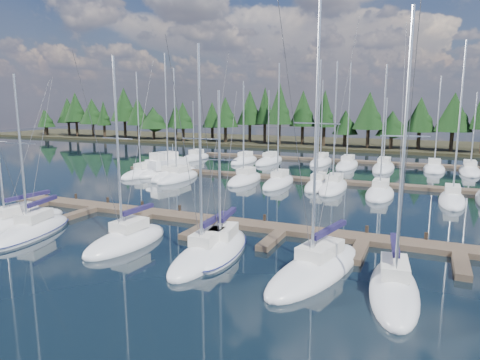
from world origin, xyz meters
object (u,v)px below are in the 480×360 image
at_px(front_sailboat_0, 12,224).
at_px(main_dock, 211,223).
at_px(front_sailboat_5, 316,269).
at_px(front_sailboat_6, 394,289).
at_px(front_sailboat_4, 222,248).
at_px(front_sailboat_2, 127,241).
at_px(front_sailboat_3, 205,254).
at_px(motor_yacht_left, 167,170).
at_px(front_sailboat_1, 32,231).

bearing_deg(front_sailboat_0, main_dock, 26.14).
xyz_separation_m(front_sailboat_5, front_sailboat_6, (4.35, -1.15, 0.02)).
bearing_deg(front_sailboat_4, front_sailboat_0, -175.14).
bearing_deg(front_sailboat_6, front_sailboat_2, 177.08).
height_order(front_sailboat_0, front_sailboat_2, front_sailboat_2).
height_order(front_sailboat_2, front_sailboat_3, front_sailboat_3).
height_order(front_sailboat_6, motor_yacht_left, front_sailboat_6).
height_order(front_sailboat_1, front_sailboat_3, front_sailboat_3).
relative_size(front_sailboat_0, front_sailboat_3, 0.90).
xyz_separation_m(front_sailboat_0, front_sailboat_6, (28.82, -0.64, 0.03)).
xyz_separation_m(front_sailboat_0, motor_yacht_left, (-3.17, 27.11, 0.27)).
bearing_deg(front_sailboat_1, motor_yacht_left, 102.67).
height_order(front_sailboat_1, motor_yacht_left, front_sailboat_1).
bearing_deg(front_sailboat_0, front_sailboat_1, -13.08).
xyz_separation_m(front_sailboat_4, front_sailboat_5, (6.56, -1.01, 0.02)).
distance_m(front_sailboat_3, front_sailboat_5, 7.03).
distance_m(front_sailboat_4, front_sailboat_6, 11.12).
xyz_separation_m(front_sailboat_2, front_sailboat_3, (6.36, -0.26, 0.00)).
bearing_deg(main_dock, front_sailboat_6, -27.64).
relative_size(front_sailboat_5, motor_yacht_left, 1.47).
distance_m(main_dock, front_sailboat_6, 16.45).
bearing_deg(front_sailboat_1, front_sailboat_6, 0.18).
xyz_separation_m(main_dock, front_sailboat_5, (10.22, -6.48, 0.09)).
distance_m(front_sailboat_1, front_sailboat_4, 14.99).
height_order(main_dock, front_sailboat_5, front_sailboat_5).
relative_size(front_sailboat_0, front_sailboat_2, 0.93).
relative_size(front_sailboat_0, front_sailboat_5, 0.80).
bearing_deg(main_dock, front_sailboat_2, -115.11).
distance_m(front_sailboat_2, motor_yacht_left, 30.40).
distance_m(main_dock, front_sailboat_2, 7.43).
distance_m(front_sailboat_5, front_sailboat_6, 4.50).
distance_m(front_sailboat_0, motor_yacht_left, 27.29).
bearing_deg(front_sailboat_4, front_sailboat_2, -169.56).
distance_m(front_sailboat_4, front_sailboat_5, 6.64).
height_order(front_sailboat_5, front_sailboat_6, front_sailboat_5).
distance_m(front_sailboat_3, front_sailboat_4, 1.58).
distance_m(main_dock, front_sailboat_0, 15.87).
xyz_separation_m(front_sailboat_0, front_sailboat_2, (11.09, 0.27, 0.01)).
bearing_deg(front_sailboat_2, front_sailboat_1, -173.01).
bearing_deg(front_sailboat_6, main_dock, 152.36).
bearing_deg(front_sailboat_0, front_sailboat_5, 1.20).
distance_m(front_sailboat_2, front_sailboat_6, 17.75).
xyz_separation_m(front_sailboat_4, motor_yacht_left, (-21.08, 25.58, 0.28)).
relative_size(main_dock, front_sailboat_1, 3.50).
relative_size(main_dock, front_sailboat_2, 3.25).
relative_size(front_sailboat_4, motor_yacht_left, 1.05).
bearing_deg(front_sailboat_3, front_sailboat_1, -177.12).
distance_m(front_sailboat_1, motor_yacht_left, 28.52).
distance_m(front_sailboat_3, front_sailboat_6, 11.38).
bearing_deg(front_sailboat_2, motor_yacht_left, 117.99).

